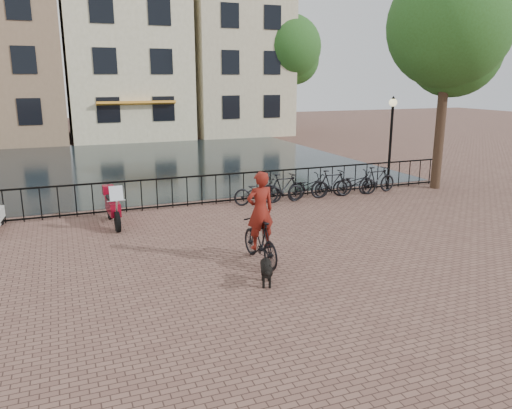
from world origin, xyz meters
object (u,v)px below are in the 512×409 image
object	(u,v)px
dog	(266,271)
motorcycle	(113,203)
lamp_post	(391,128)
cyclist	(260,223)

from	to	relation	value
dog	motorcycle	xyz separation A→B (m)	(-2.49, 5.60, 0.39)
lamp_post	motorcycle	distance (m)	10.41
cyclist	lamp_post	bearing A→B (deg)	-147.68
lamp_post	dog	size ratio (longest dim) A/B	3.84
cyclist	motorcycle	bearing A→B (deg)	-60.46
lamp_post	motorcycle	xyz separation A→B (m)	(-10.23, -0.97, -1.70)
lamp_post	cyclist	distance (m)	9.22
motorcycle	cyclist	bearing A→B (deg)	-59.61
lamp_post	dog	bearing A→B (deg)	-139.69
lamp_post	dog	xyz separation A→B (m)	(-7.74, -6.57, -2.09)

